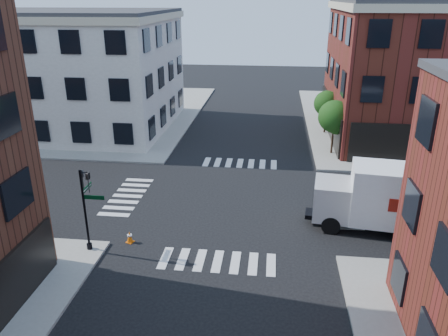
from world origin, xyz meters
The scene contains 8 objects.
ground centered at (0.00, 0.00, 0.00)m, with size 120.00×120.00×0.00m, color black.
sidewalk_nw centered at (-21.00, 21.00, 0.07)m, with size 30.00×30.00×0.15m, color gray.
building_nw centered at (-19.00, 16.00, 5.50)m, with size 22.00×16.00×11.00m, color beige.
tree_near centered at (7.56, 9.98, 3.16)m, with size 2.69×2.69×4.49m.
tree_far centered at (7.56, 15.98, 2.87)m, with size 2.43×2.43×4.07m.
signal_pole centered at (-6.72, -6.68, 2.86)m, with size 1.29×1.24×4.60m.
box_truck centered at (9.34, -2.75, 2.00)m, with size 8.69×3.52×3.84m.
traffic_cone centered at (-4.98, -5.70, 0.32)m, with size 0.47×0.47×0.67m.
Camera 1 is at (2.48, -25.62, 12.52)m, focal length 35.00 mm.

